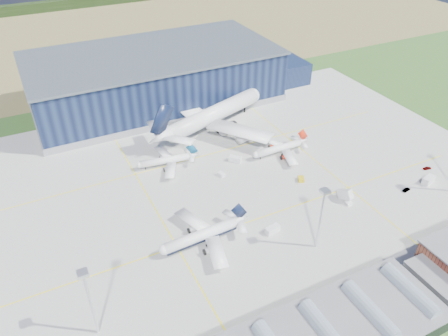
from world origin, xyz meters
TOP-DOWN VIEW (x-y plane):
  - ground at (0.00, 0.00)m, footprint 600.00×600.00m
  - apron at (0.00, 10.00)m, footprint 220.00×160.00m
  - farmland at (0.00, 220.00)m, footprint 600.00×220.00m
  - treeline at (0.00, 300.00)m, footprint 600.00×8.00m
  - hangar at (2.81, 94.80)m, footprint 145.00×62.00m
  - glass_concourse at (-6.45, -60.00)m, footprint 78.00×23.00m
  - light_mast_west at (-60.00, -30.00)m, footprint 2.60×2.60m
  - light_mast_center at (10.00, -30.00)m, footprint 2.60×2.60m
  - airliner_navy at (-22.29, -12.00)m, footprint 34.00×33.33m
  - airliner_red at (28.68, 22.00)m, footprint 27.51×26.91m
  - airliner_widebody at (14.51, 55.00)m, footprint 86.79×85.89m
  - airliner_regional at (-17.19, 35.04)m, footprint 29.69×29.22m
  - gse_tug_b at (26.49, 1.89)m, footprint 3.43×3.88m
  - gse_van_a at (1.13, -17.89)m, footprint 5.52×3.11m
  - gse_cart_a at (0.20, 18.79)m, footprint 2.73×3.49m
  - gse_van_b at (9.88, 25.23)m, footprint 5.14×5.38m
  - gse_tug_c at (25.44, 45.00)m, footprint 3.03×3.73m
  - gse_van_c at (69.51, -21.30)m, footprint 6.04×3.95m
  - airstair at (33.50, -15.28)m, footprint 3.28×5.84m
  - car_a at (76.53, -14.54)m, footprint 3.69×2.03m
  - car_b at (58.20, -21.37)m, footprint 3.66×1.81m

SIDE VIEW (x-z plane):
  - ground at x=0.00m, z-range 0.00..0.00m
  - farmland at x=0.00m, z-range -0.01..0.01m
  - apron at x=0.00m, z-range -0.01..0.07m
  - car_b at x=58.20m, z-range 0.00..1.15m
  - car_a at x=76.53m, z-range 0.00..1.19m
  - gse_cart_a at x=0.20m, z-range 0.00..1.34m
  - gse_tug_b at x=26.49m, z-range 0.00..1.41m
  - gse_tug_c at x=25.44m, z-range 0.00..1.41m
  - gse_van_a at x=1.13m, z-range 0.00..2.27m
  - gse_van_b at x=9.88m, z-range 0.00..2.34m
  - gse_van_c at x=69.51m, z-range 0.00..2.67m
  - airstair at x=33.50m, z-range 0.00..3.53m
  - glass_concourse at x=-6.45m, z-range -0.61..7.99m
  - treeline at x=0.00m, z-range 0.00..8.00m
  - airliner_regional at x=-17.19m, z-range 0.00..8.48m
  - airliner_red at x=28.68m, z-range 0.00..8.96m
  - airliner_navy at x=-22.29m, z-range 0.00..10.57m
  - airliner_widebody at x=14.51m, z-range 0.00..22.29m
  - hangar at x=2.81m, z-range -1.43..24.67m
  - light_mast_west at x=-60.00m, z-range 3.93..26.93m
  - light_mast_center at x=10.00m, z-range 3.93..26.93m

